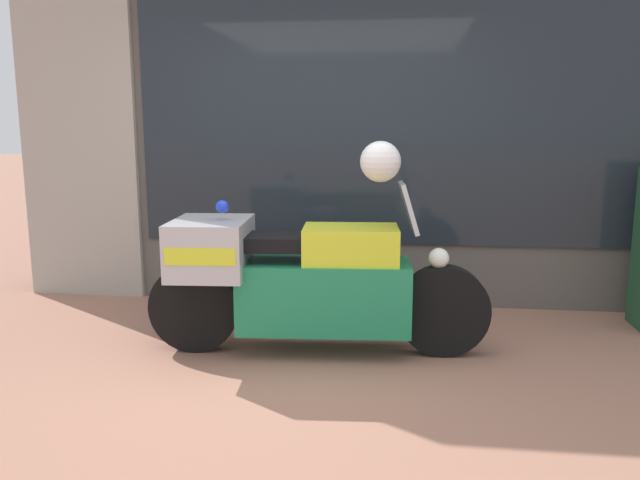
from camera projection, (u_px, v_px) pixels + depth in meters
The scene contains 5 objects.
ground_plane at pixel (295, 382), 3.85m from camera, with size 60.00×60.00×0.00m, color #9E6B56.
shop_building at pixel (281, 104), 5.54m from camera, with size 5.61×0.55×3.50m.
window_display at pixel (382, 246), 5.68m from camera, with size 4.08×0.30×2.04m.
paramedic_motorcycle at pixel (297, 277), 4.27m from camera, with size 2.35×0.69×1.19m.
white_helmet at pixel (380, 162), 4.10m from camera, with size 0.27×0.27×0.27m, color white.
Camera 1 is at (0.62, -3.58, 1.55)m, focal length 35.00 mm.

